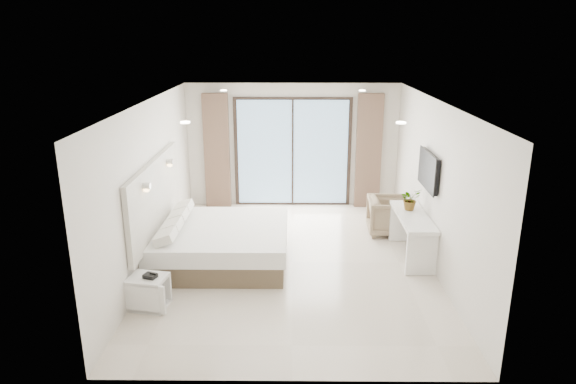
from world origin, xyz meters
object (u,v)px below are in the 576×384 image
bed (221,243)px  nightstand (148,292)px  armchair (389,214)px  console_desk (412,226)px

bed → nightstand: size_ratio=3.80×
bed → armchair: armchair is taller
bed → armchair: bearing=23.0°
nightstand → console_desk: size_ratio=0.36×
nightstand → console_desk: 4.43m
bed → nightstand: bearing=-117.6°
nightstand → armchair: size_ratio=0.74×
nightstand → armchair: armchair is taller
armchair → bed: bearing=115.2°
armchair → console_desk: bearing=-168.0°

